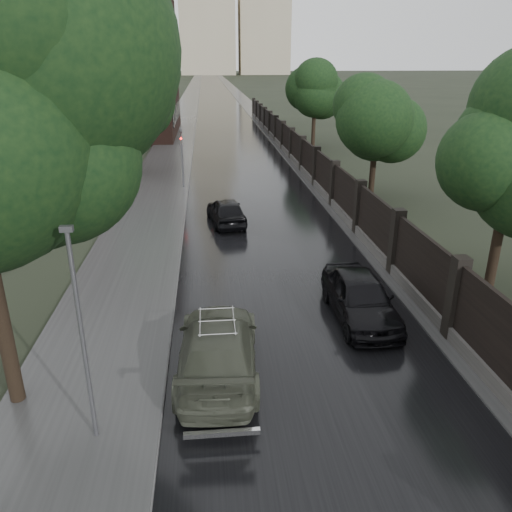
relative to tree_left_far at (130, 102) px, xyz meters
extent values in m
plane|color=black|center=(8.00, -30.00, -5.24)|extent=(800.00, 800.00, 0.00)
cube|color=black|center=(8.00, 160.00, -5.23)|extent=(8.00, 420.00, 0.02)
cube|color=#2D2D2D|center=(2.00, 160.00, -5.16)|extent=(4.00, 420.00, 0.16)
cube|color=#2D2D2D|center=(13.50, 160.00, -5.20)|extent=(3.00, 420.00, 0.08)
cube|color=#383533|center=(12.60, 2.00, -4.99)|extent=(0.40, 75.00, 0.50)
cube|color=black|center=(12.60, 2.00, -3.74)|extent=(0.15, 75.00, 2.00)
cube|color=black|center=(12.60, 40.00, -3.89)|extent=(0.45, 0.45, 2.70)
cylinder|color=black|center=(0.00, 0.00, -2.32)|extent=(0.36, 0.36, 5.85)
sphere|color=black|center=(0.00, 0.00, 0.02)|extent=(4.25, 4.25, 4.25)
cylinder|color=black|center=(15.50, -22.00, -2.48)|extent=(0.36, 0.36, 5.53)
cylinder|color=black|center=(15.50, -8.00, -2.48)|extent=(0.36, 0.36, 5.53)
sphere|color=black|center=(15.50, -8.00, -0.27)|extent=(4.08, 4.08, 4.08)
cylinder|color=black|center=(15.50, 10.00, -2.48)|extent=(0.36, 0.36, 5.53)
sphere|color=black|center=(15.50, 10.00, -0.27)|extent=(4.08, 4.08, 4.08)
cylinder|color=#59595E|center=(2.60, -28.50, -2.74)|extent=(0.10, 0.10, 5.00)
cube|color=#59595E|center=(2.60, -28.50, -0.19)|extent=(0.25, 0.12, 0.12)
cylinder|color=#59595E|center=(3.70, -5.00, -3.74)|extent=(0.12, 0.12, 3.00)
imported|color=#59595E|center=(3.70, -5.00, -1.74)|extent=(0.16, 0.20, 1.00)
sphere|color=#FF0C0C|center=(3.70, -5.15, -1.89)|extent=(0.14, 0.14, 0.14)
cube|color=black|center=(-10.00, 22.00, 4.76)|extent=(24.00, 18.00, 20.00)
cube|color=tan|center=(-24.00, 270.00, 16.76)|extent=(28.00, 22.00, 44.00)
cube|color=tan|center=(40.00, 270.00, 16.76)|extent=(28.00, 22.00, 44.00)
cube|color=tan|center=(8.00, 270.00, 24.76)|extent=(30.00, 30.00, 60.00)
imported|color=#414537|center=(5.42, -26.08, -4.47)|extent=(2.43, 5.40, 1.54)
imported|color=black|center=(6.20, -12.78, -4.55)|extent=(2.18, 4.27, 1.39)
imported|color=black|center=(10.16, -23.46, -4.47)|extent=(1.89, 4.58, 1.55)
camera|label=1|loc=(5.31, -37.80, 2.80)|focal=35.00mm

